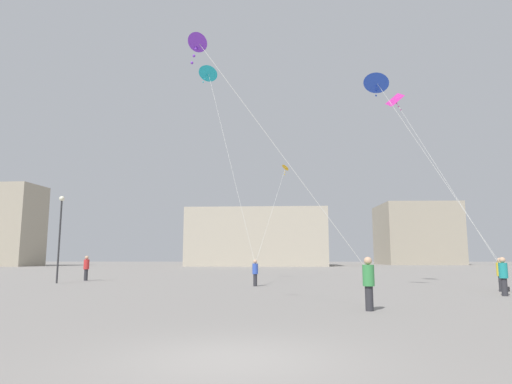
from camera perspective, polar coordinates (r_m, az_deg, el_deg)
ground_plane at (r=8.32m, az=-3.11°, el=-20.69°), size 300.00×300.00×0.00m
person_in_yellow at (r=26.47m, az=28.93°, el=-9.09°), size 0.38×0.38×1.73m
person_in_green at (r=15.57m, az=14.28°, el=-11.04°), size 0.39×0.39×1.78m
person_in_teal at (r=23.60m, az=29.21°, el=-9.25°), size 0.38×0.38×1.76m
person_in_blue at (r=27.46m, az=-0.10°, el=-10.20°), size 0.35×0.35×1.60m
person_in_red at (r=36.02m, az=-20.98°, el=-8.99°), size 0.40×0.40×1.84m
kite_cobalt_diamond at (r=26.16m, az=15.26°, el=13.39°), size 5.67×3.55×10.53m
kite_cyan_diamond at (r=33.54m, az=-6.13°, el=14.88°), size 4.35×3.94×14.20m
kite_violet_diamond at (r=16.57m, az=-7.02°, el=17.92°), size 6.26×0.89×8.30m
kite_amber_diamond at (r=42.04m, az=3.74°, el=2.88°), size 3.01×14.73×9.25m
kite_magenta_delta at (r=30.76m, az=17.58°, el=10.86°), size 4.22×5.12×11.01m
building_centre_hall at (r=88.86m, az=0.25°, el=-5.95°), size 26.86×18.60×10.82m
building_right_hall at (r=108.20m, az=19.91°, el=-5.14°), size 16.29×15.70×13.60m
lamppost_east at (r=33.34m, az=-23.87°, el=-3.97°), size 0.36×0.36×5.94m
handbag_beside_flyer at (r=26.76m, az=29.63°, el=-10.80°), size 0.30×0.34×0.24m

